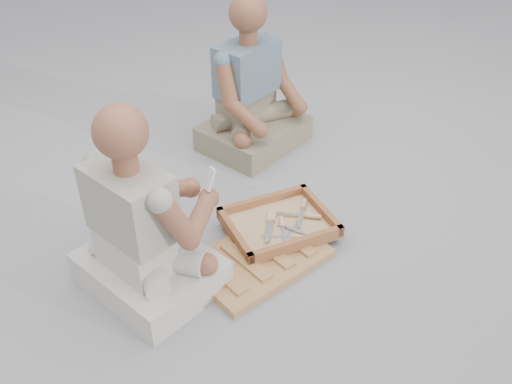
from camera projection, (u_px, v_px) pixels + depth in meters
ground at (292, 253)px, 2.64m from camera, size 60.00×60.00×0.00m
carved_panel at (258, 259)px, 2.57m from camera, size 0.62×0.43×0.04m
tool_tray at (279, 224)px, 2.71m from camera, size 0.56×0.49×0.06m
chisel_0 at (309, 235)px, 2.63m from camera, size 0.10×0.21×0.02m
chisel_1 at (282, 225)px, 2.70m from camera, size 0.13×0.19×0.02m
chisel_2 at (309, 216)px, 2.74m from camera, size 0.17×0.17×0.02m
chisel_3 at (303, 207)px, 2.80m from camera, size 0.18×0.16×0.02m
chisel_4 at (296, 237)px, 2.63m from camera, size 0.18×0.16×0.02m
chisel_5 at (269, 220)px, 2.71m from camera, size 0.16×0.17×0.02m
chisel_6 at (299, 221)px, 2.73m from camera, size 0.21×0.10×0.02m
chisel_7 at (273, 219)px, 2.72m from camera, size 0.17×0.17×0.02m
wood_chip_0 at (323, 203)px, 2.95m from camera, size 0.02×0.02×0.00m
wood_chip_1 at (278, 235)px, 2.74m from camera, size 0.02×0.02×0.00m
wood_chip_2 at (248, 201)px, 2.96m from camera, size 0.02×0.02×0.00m
wood_chip_3 at (225, 250)px, 2.65m from camera, size 0.02×0.02×0.00m
wood_chip_4 at (223, 228)px, 2.78m from camera, size 0.02×0.02×0.00m
wood_chip_5 at (234, 218)px, 2.85m from camera, size 0.02×0.02×0.00m
wood_chip_6 at (373, 236)px, 2.73m from camera, size 0.02×0.02×0.00m
wood_chip_7 at (252, 187)px, 3.07m from camera, size 0.02×0.02×0.00m
wood_chip_8 at (206, 211)px, 2.89m from camera, size 0.02×0.02×0.00m
wood_chip_9 at (260, 204)px, 2.94m from camera, size 0.02×0.02×0.00m
wood_chip_10 at (218, 248)px, 2.66m from camera, size 0.02×0.02×0.00m
wood_chip_11 at (195, 231)px, 2.76m from camera, size 0.02×0.02×0.00m
wood_chip_12 at (266, 222)px, 2.82m from camera, size 0.02×0.02×0.00m
wood_chip_13 at (285, 177)px, 3.14m from camera, size 0.02×0.02×0.00m
wood_chip_14 at (291, 263)px, 2.58m from camera, size 0.02×0.02×0.00m
craftsman at (144, 231)px, 2.30m from camera, size 0.63×0.63×0.87m
companion at (252, 99)px, 3.26m from camera, size 0.66×0.57×0.89m
mobile_phone at (210, 179)px, 2.40m from camera, size 0.05×0.04×0.10m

